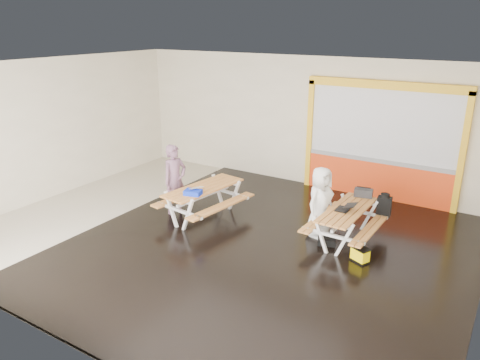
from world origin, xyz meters
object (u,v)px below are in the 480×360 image
Objects in this scene: picnic_table_right at (347,217)px; toolbox at (363,193)px; picnic_table_left at (204,195)px; laptop_left at (194,189)px; backpack at (384,205)px; person_left at (175,181)px; laptop_right at (345,208)px; person_right at (320,203)px; fluke_bag at (360,255)px; blue_pouch at (193,192)px; dark_case at (327,241)px.

toolbox is at bearing 86.08° from picnic_table_right.
picnic_table_left is at bearing -156.02° from toolbox.
laptop_left is 0.92× the size of backpack.
laptop_right is at bearing -68.06° from person_left.
person_right is (2.59, 0.52, 0.18)m from picnic_table_left.
person_left is (-3.89, -0.69, 0.26)m from picnic_table_right.
backpack is (0.54, 0.88, -0.12)m from laptop_right.
laptop_right is at bearing -79.76° from person_right.
toolbox is at bearing 107.41° from fluke_bag.
blue_pouch is 3.67m from toolbox.
picnic_table_left is 2.95m from dark_case.
dark_case is at bearing -124.34° from backpack.
fluke_bag is at bearing -72.59° from toolbox.
laptop_left is (-2.59, -0.87, 0.06)m from person_right.
laptop_left is at bearing -163.42° from picnic_table_right.
fluke_bag is (3.59, 0.40, -0.66)m from blue_pouch.
backpack is (4.42, 1.47, -0.16)m from person_left.
picnic_table_left is at bearing 100.93° from blue_pouch.
picnic_table_right is 5.36× the size of blue_pouch.
picnic_table_right is at bearing 55.21° from dark_case.
dark_case is at bearing 157.17° from fluke_bag.
laptop_left is (0.01, -0.35, 0.23)m from picnic_table_left.
dark_case is (2.80, 0.74, -0.74)m from blue_pouch.
toolbox reaches higher than fluke_bag.
laptop_left reaches higher than blue_pouch.
person_left is at bearing -161.58° from backpack.
laptop_left is at bearing -150.98° from toolbox.
laptop_right is 0.93m from toolbox.
laptop_right is (-0.01, -0.09, 0.23)m from picnic_table_right.
toolbox reaches higher than laptop_right.
toolbox is at bearing 29.02° from laptop_left.
person_left is 3.53× the size of backpack.
dark_case is (2.89, 0.57, -0.73)m from laptop_left.
person_left reaches higher than toolbox.
fluke_bag is at bearing -47.97° from laptop_right.
laptop_right is (3.13, 0.84, -0.04)m from laptop_left.
picnic_table_left is 6.10× the size of blue_pouch.
blue_pouch reaches higher than dark_case.
laptop_left is at bearing -164.93° from laptop_right.
laptop_right is at bearing -121.70° from backpack.
person_left is 3.93m from laptop_right.
toolbox is (3.11, 1.94, -0.01)m from blue_pouch.
picnic_table_left is at bearing -169.43° from picnic_table_right.
person_right is at bearing 18.62° from laptop_left.
picnic_table_left is 1.27× the size of person_left.
picnic_table_left is 6.17× the size of dark_case.
picnic_table_right is 4.62× the size of toolbox.
dark_case is (-0.31, -1.21, -0.72)m from toolbox.
blue_pouch is 1.01× the size of dark_case.
dark_case is at bearing -121.95° from person_right.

